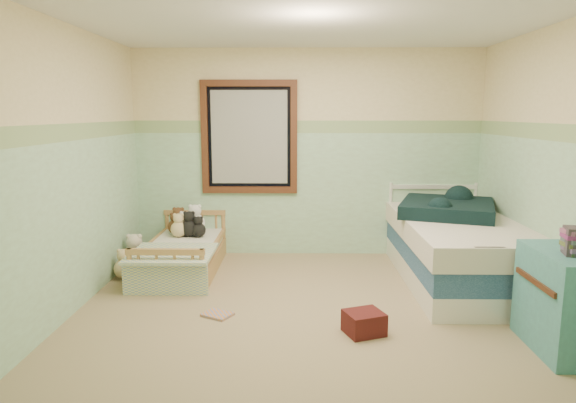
{
  "coord_description": "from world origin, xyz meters",
  "views": [
    {
      "loc": [
        -0.14,
        -4.41,
        1.74
      ],
      "look_at": [
        -0.21,
        0.35,
        0.91
      ],
      "focal_mm": 31.78,
      "sensor_mm": 36.0,
      "label": 1
    }
  ],
  "objects_px": {
    "floor_book": "(217,314)",
    "twin_bed_frame": "(457,272)",
    "toddler_bed_frame": "(183,262)",
    "plush_floor_cream": "(135,257)",
    "plush_floor_tan": "(125,269)",
    "dresser": "(567,301)",
    "red_pillow": "(364,323)"
  },
  "relations": [
    {
      "from": "floor_book",
      "to": "twin_bed_frame",
      "type": "bearing_deg",
      "value": 50.23
    },
    {
      "from": "toddler_bed_frame",
      "to": "floor_book",
      "type": "bearing_deg",
      "value": -65.7
    },
    {
      "from": "plush_floor_cream",
      "to": "toddler_bed_frame",
      "type": "bearing_deg",
      "value": -6.45
    },
    {
      "from": "plush_floor_tan",
      "to": "floor_book",
      "type": "xyz_separation_m",
      "value": [
        1.14,
        -0.99,
        -0.1
      ]
    },
    {
      "from": "floor_book",
      "to": "toddler_bed_frame",
      "type": "bearing_deg",
      "value": 142.81
    },
    {
      "from": "twin_bed_frame",
      "to": "floor_book",
      "type": "height_order",
      "value": "twin_bed_frame"
    },
    {
      "from": "plush_floor_tan",
      "to": "toddler_bed_frame",
      "type": "bearing_deg",
      "value": 27.84
    },
    {
      "from": "toddler_bed_frame",
      "to": "twin_bed_frame",
      "type": "bearing_deg",
      "value": -6.6
    },
    {
      "from": "toddler_bed_frame",
      "to": "twin_bed_frame",
      "type": "distance_m",
      "value": 2.96
    },
    {
      "from": "plush_floor_tan",
      "to": "twin_bed_frame",
      "type": "xyz_separation_m",
      "value": [
        3.5,
        -0.05,
        -0.0
      ]
    },
    {
      "from": "twin_bed_frame",
      "to": "dresser",
      "type": "distance_m",
      "value": 1.6
    },
    {
      "from": "floor_book",
      "to": "plush_floor_cream",
      "type": "bearing_deg",
      "value": 158.7
    },
    {
      "from": "floor_book",
      "to": "red_pillow",
      "type": "bearing_deg",
      "value": 12.87
    },
    {
      "from": "toddler_bed_frame",
      "to": "floor_book",
      "type": "relative_size",
      "value": 6.34
    },
    {
      "from": "plush_floor_tan",
      "to": "floor_book",
      "type": "bearing_deg",
      "value": -41.01
    },
    {
      "from": "plush_floor_cream",
      "to": "twin_bed_frame",
      "type": "distance_m",
      "value": 3.52
    },
    {
      "from": "twin_bed_frame",
      "to": "plush_floor_tan",
      "type": "bearing_deg",
      "value": 179.25
    },
    {
      "from": "plush_floor_cream",
      "to": "plush_floor_tan",
      "type": "bearing_deg",
      "value": -90.0
    },
    {
      "from": "twin_bed_frame",
      "to": "dresser",
      "type": "height_order",
      "value": "dresser"
    },
    {
      "from": "plush_floor_cream",
      "to": "dresser",
      "type": "height_order",
      "value": "dresser"
    },
    {
      "from": "toddler_bed_frame",
      "to": "plush_floor_tan",
      "type": "relative_size",
      "value": 6.95
    },
    {
      "from": "plush_floor_tan",
      "to": "red_pillow",
      "type": "height_order",
      "value": "plush_floor_tan"
    },
    {
      "from": "toddler_bed_frame",
      "to": "plush_floor_cream",
      "type": "height_order",
      "value": "plush_floor_cream"
    },
    {
      "from": "dresser",
      "to": "floor_book",
      "type": "distance_m",
      "value": 2.76
    },
    {
      "from": "plush_floor_cream",
      "to": "floor_book",
      "type": "bearing_deg",
      "value": -49.81
    },
    {
      "from": "toddler_bed_frame",
      "to": "dresser",
      "type": "bearing_deg",
      "value": -30.11
    },
    {
      "from": "plush_floor_tan",
      "to": "plush_floor_cream",
      "type": "bearing_deg",
      "value": 90.0
    },
    {
      "from": "twin_bed_frame",
      "to": "floor_book",
      "type": "relative_size",
      "value": 9.06
    },
    {
      "from": "toddler_bed_frame",
      "to": "dresser",
      "type": "distance_m",
      "value": 3.76
    },
    {
      "from": "dresser",
      "to": "twin_bed_frame",
      "type": "bearing_deg",
      "value": 101.17
    },
    {
      "from": "plush_floor_cream",
      "to": "floor_book",
      "type": "xyz_separation_m",
      "value": [
        1.14,
        -1.34,
        -0.12
      ]
    },
    {
      "from": "plush_floor_cream",
      "to": "plush_floor_tan",
      "type": "xyz_separation_m",
      "value": [
        0.0,
        -0.36,
        -0.03
      ]
    }
  ]
}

